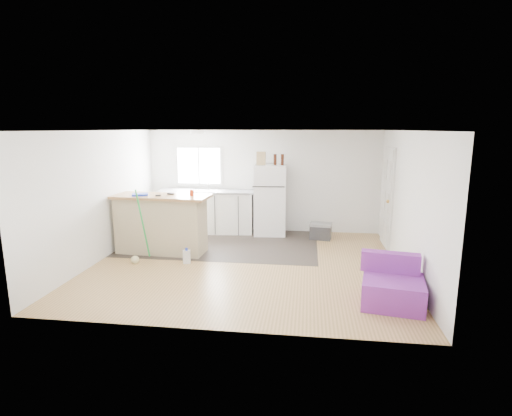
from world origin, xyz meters
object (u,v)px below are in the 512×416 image
(red_cup, at_px, (192,193))
(cardboard_box, at_px, (261,158))
(bottle_left, at_px, (275,160))
(kitchen_cabinets, at_px, (207,211))
(peninsula, at_px, (161,224))
(purple_seat, at_px, (392,287))
(refrigerator, at_px, (270,200))
(mop, at_px, (137,251))
(cooler, at_px, (321,231))
(bottle_right, at_px, (282,160))
(cleaner_jug, at_px, (187,257))
(blue_tray, at_px, (140,195))

(red_cup, relative_size, cardboard_box, 0.40)
(cardboard_box, xyz_separation_m, bottle_left, (0.31, 0.02, -0.02))
(kitchen_cabinets, bearing_deg, peninsula, -111.44)
(purple_seat, height_order, cardboard_box, cardboard_box)
(refrigerator, distance_m, mop, 3.30)
(kitchen_cabinets, height_order, peninsula, kitchen_cabinets)
(cooler, bearing_deg, kitchen_cabinets, -178.07)
(kitchen_cabinets, bearing_deg, mop, -111.76)
(cardboard_box, relative_size, bottle_right, 1.20)
(purple_seat, relative_size, cardboard_box, 3.14)
(cardboard_box, bearing_deg, purple_seat, -56.79)
(cleaner_jug, bearing_deg, bottle_right, 42.23)
(blue_tray, xyz_separation_m, bottle_left, (2.49, 1.70, 0.57))
(blue_tray, distance_m, bottle_left, 3.06)
(peninsula, distance_m, bottle_left, 2.90)
(kitchen_cabinets, height_order, purple_seat, kitchen_cabinets)
(kitchen_cabinets, xyz_separation_m, purple_seat, (3.58, -3.57, -0.26))
(mop, distance_m, red_cup, 1.49)
(red_cup, relative_size, bottle_right, 0.48)
(cooler, relative_size, cardboard_box, 1.74)
(cardboard_box, distance_m, bottle_right, 0.48)
(peninsula, height_order, cooler, peninsula)
(red_cup, bearing_deg, mop, -140.76)
(purple_seat, distance_m, red_cup, 4.04)
(purple_seat, bearing_deg, mop, 174.56)
(purple_seat, bearing_deg, red_cup, 161.17)
(cleaner_jug, relative_size, bottle_right, 1.17)
(peninsula, bearing_deg, cooler, 26.74)
(red_cup, distance_m, cardboard_box, 2.04)
(peninsula, bearing_deg, bottle_left, 40.59)
(kitchen_cabinets, height_order, refrigerator, refrigerator)
(refrigerator, xyz_separation_m, cardboard_box, (-0.20, -0.09, 0.96))
(blue_tray, distance_m, bottle_right, 3.21)
(cleaner_jug, height_order, mop, mop)
(peninsula, bearing_deg, mop, -104.18)
(kitchen_cabinets, relative_size, cleaner_jug, 7.88)
(kitchen_cabinets, relative_size, purple_seat, 2.44)
(kitchen_cabinets, xyz_separation_m, mop, (-0.71, -2.38, -0.28))
(refrigerator, bearing_deg, bottle_left, -32.41)
(peninsula, relative_size, cooler, 3.68)
(mop, xyz_separation_m, cardboard_box, (2.02, 2.29, 1.54))
(refrigerator, distance_m, cardboard_box, 0.98)
(kitchen_cabinets, xyz_separation_m, cleaner_jug, (0.20, -2.28, -0.38))
(cooler, relative_size, purple_seat, 0.55)
(blue_tray, bearing_deg, mop, -76.05)
(cardboard_box, height_order, bottle_left, cardboard_box)
(cooler, xyz_separation_m, bottle_right, (-0.89, 0.25, 1.56))
(cleaner_jug, height_order, cardboard_box, cardboard_box)
(kitchen_cabinets, relative_size, blue_tray, 7.66)
(blue_tray, bearing_deg, cardboard_box, 37.64)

